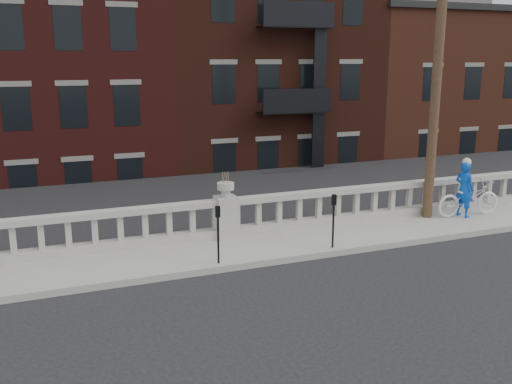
# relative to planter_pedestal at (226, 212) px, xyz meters

# --- Properties ---
(ground) EXTENTS (120.00, 120.00, 0.00)m
(ground) POSITION_rel_planter_pedestal_xyz_m (0.00, -3.95, -0.83)
(ground) COLOR black
(ground) RESTS_ON ground
(sidewalk) EXTENTS (32.00, 2.20, 0.15)m
(sidewalk) POSITION_rel_planter_pedestal_xyz_m (0.00, -0.95, -0.76)
(sidewalk) COLOR gray
(sidewalk) RESTS_ON ground
(balustrade) EXTENTS (28.00, 0.34, 1.03)m
(balustrade) POSITION_rel_planter_pedestal_xyz_m (0.00, 0.00, -0.19)
(balustrade) COLOR gray
(balustrade) RESTS_ON sidewalk
(planter_pedestal) EXTENTS (0.55, 0.55, 1.76)m
(planter_pedestal) POSITION_rel_planter_pedestal_xyz_m (0.00, 0.00, 0.00)
(planter_pedestal) COLOR gray
(planter_pedestal) RESTS_ON sidewalk
(lower_level) EXTENTS (80.00, 44.00, 20.80)m
(lower_level) POSITION_rel_planter_pedestal_xyz_m (0.56, 19.09, 1.80)
(lower_level) COLOR #605E59
(lower_level) RESTS_ON ground
(utility_pole) EXTENTS (1.60, 0.28, 10.00)m
(utility_pole) POSITION_rel_planter_pedestal_xyz_m (6.20, -0.35, 4.41)
(utility_pole) COLOR #422D1E
(utility_pole) RESTS_ON sidewalk
(parking_meter_c) EXTENTS (0.10, 0.09, 1.36)m
(parking_meter_c) POSITION_rel_planter_pedestal_xyz_m (-0.80, -1.80, 0.17)
(parking_meter_c) COLOR black
(parking_meter_c) RESTS_ON sidewalk
(parking_meter_d) EXTENTS (0.10, 0.09, 1.36)m
(parking_meter_d) POSITION_rel_planter_pedestal_xyz_m (2.19, -1.80, 0.17)
(parking_meter_d) COLOR black
(parking_meter_d) RESTS_ON sidewalk
(bicycle) EXTENTS (2.10, 0.89, 1.08)m
(bicycle) POSITION_rel_planter_pedestal_xyz_m (7.42, -0.68, -0.14)
(bicycle) COLOR white
(bicycle) RESTS_ON sidewalk
(cyclist) EXTENTS (0.54, 0.69, 1.66)m
(cyclist) POSITION_rel_planter_pedestal_xyz_m (7.21, -0.70, 0.15)
(cyclist) COLOR blue
(cyclist) RESTS_ON sidewalk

